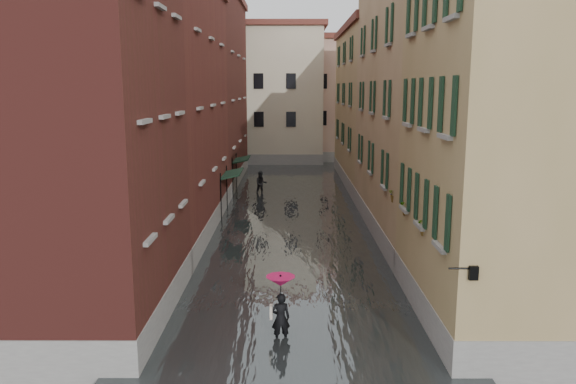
{
  "coord_description": "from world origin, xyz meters",
  "views": [
    {
      "loc": [
        -0.15,
        -19.14,
        7.47
      ],
      "look_at": [
        -0.21,
        4.66,
        3.0
      ],
      "focal_mm": 35.0,
      "sensor_mm": 36.0,
      "label": 1
    }
  ],
  "objects": [
    {
      "name": "building_end_cream",
      "position": [
        -3.0,
        38.0,
        6.5
      ],
      "size": [
        12.0,
        9.0,
        13.0
      ],
      "primitive_type": "cube",
      "color": "beige",
      "rests_on": "ground"
    },
    {
      "name": "building_end_pink",
      "position": [
        6.0,
        40.0,
        6.0
      ],
      "size": [
        10.0,
        9.0,
        12.0
      ],
      "primitive_type": "cube",
      "color": "#D1AD92",
      "rests_on": "ground"
    },
    {
      "name": "pedestrian_main",
      "position": [
        -0.41,
        -3.61,
        1.22
      ],
      "size": [
        0.87,
        0.87,
        2.06
      ],
      "color": "black",
      "rests_on": "ground"
    },
    {
      "name": "awning_near",
      "position": [
        -3.49,
        12.86,
        2.47
      ],
      "size": [
        1.09,
        3.09,
        2.8
      ],
      "color": "black",
      "rests_on": "ground"
    },
    {
      "name": "building_left_near",
      "position": [
        -7.0,
        -2.0,
        6.5
      ],
      "size": [
        6.0,
        8.0,
        13.0
      ],
      "primitive_type": "cube",
      "color": "maroon",
      "rests_on": "ground"
    },
    {
      "name": "building_right_far",
      "position": [
        7.0,
        24.0,
        5.75
      ],
      "size": [
        6.0,
        16.0,
        11.5
      ],
      "primitive_type": "cube",
      "color": "#947E4C",
      "rests_on": "ground"
    },
    {
      "name": "building_left_mid",
      "position": [
        -7.0,
        9.0,
        6.25
      ],
      "size": [
        6.0,
        14.0,
        12.5
      ],
      "primitive_type": "cube",
      "color": "#58251C",
      "rests_on": "ground"
    },
    {
      "name": "wall_lantern",
      "position": [
        4.33,
        -6.0,
        3.01
      ],
      "size": [
        0.71,
        0.22,
        0.35
      ],
      "color": "black",
      "rests_on": "ground"
    },
    {
      "name": "ground",
      "position": [
        0.0,
        0.0,
        0.0
      ],
      "size": [
        120.0,
        120.0,
        0.0
      ],
      "primitive_type": "plane",
      "color": "#59595B",
      "rests_on": "ground"
    },
    {
      "name": "building_right_mid",
      "position": [
        7.0,
        9.0,
        6.5
      ],
      "size": [
        6.0,
        14.0,
        13.0
      ],
      "primitive_type": "cube",
      "color": "tan",
      "rests_on": "ground"
    },
    {
      "name": "building_right_near",
      "position": [
        7.0,
        -2.0,
        5.75
      ],
      "size": [
        6.0,
        8.0,
        11.5
      ],
      "primitive_type": "cube",
      "color": "#947E4C",
      "rests_on": "ground"
    },
    {
      "name": "pedestrian_far",
      "position": [
        -2.12,
        19.26,
        0.85
      ],
      "size": [
        0.95,
        0.8,
        1.71
      ],
      "primitive_type": "imported",
      "rotation": [
        0.0,
        0.0,
        0.21
      ],
      "color": "black",
      "rests_on": "ground"
    },
    {
      "name": "awning_far",
      "position": [
        -3.49,
        19.27,
        2.46
      ],
      "size": [
        1.09,
        2.82,
        2.8
      ],
      "color": "black",
      "rests_on": "ground"
    },
    {
      "name": "window_planters",
      "position": [
        4.12,
        0.45,
        3.51
      ],
      "size": [
        0.59,
        6.0,
        0.84
      ],
      "color": "#995132",
      "rests_on": "ground"
    },
    {
      "name": "building_left_far",
      "position": [
        -7.0,
        24.0,
        7.0
      ],
      "size": [
        6.0,
        16.0,
        14.0
      ],
      "primitive_type": "cube",
      "color": "maroon",
      "rests_on": "ground"
    },
    {
      "name": "floodwater",
      "position": [
        0.0,
        13.0,
        0.1
      ],
      "size": [
        10.0,
        60.0,
        0.2
      ],
      "primitive_type": "cube",
      "color": "#3D4343",
      "rests_on": "ground"
    }
  ]
}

